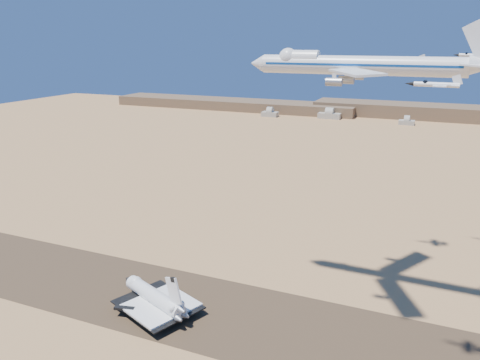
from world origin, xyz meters
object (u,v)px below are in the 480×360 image
at_px(chase_jet_a, 435,84).
at_px(chase_jet_e, 408,62).
at_px(crew_a, 154,320).
at_px(crew_b, 166,318).
at_px(chase_jet_f, 473,55).
at_px(crew_c, 163,325).
at_px(shuttle, 154,298).
at_px(carrier_747, 351,65).

bearing_deg(chase_jet_a, chase_jet_e, 102.05).
relative_size(chase_jet_a, chase_jet_e, 0.84).
height_order(crew_a, crew_b, crew_b).
bearing_deg(crew_a, chase_jet_f, -40.74).
relative_size(crew_c, chase_jet_e, 0.12).
relative_size(shuttle, crew_b, 21.89).
bearing_deg(crew_a, chase_jet_e, -36.38).
bearing_deg(crew_b, shuttle, 54.81).
relative_size(crew_a, chase_jet_f, 0.11).
distance_m(shuttle, chase_jet_f, 169.49).
xyz_separation_m(shuttle, chase_jet_a, (92.73, -5.14, 85.97)).
relative_size(carrier_747, chase_jet_e, 5.16).
xyz_separation_m(crew_c, chase_jet_e, (70.54, 92.21, 92.04)).
xyz_separation_m(crew_b, chase_jet_e, (71.90, 87.95, 92.08)).
distance_m(crew_a, crew_b, 4.45).
distance_m(carrier_747, crew_b, 115.85).
relative_size(crew_b, chase_jet_f, 0.12).
distance_m(crew_b, chase_jet_f, 169.89).
relative_size(crew_c, chase_jet_a, 0.14).
height_order(crew_a, chase_jet_f, chase_jet_f).
relative_size(crew_a, crew_b, 0.85).
bearing_deg(chase_jet_f, chase_jet_a, -90.01).
relative_size(shuttle, chase_jet_e, 2.46).
xyz_separation_m(chase_jet_a, chase_jet_e, (-12.98, 88.39, 1.82)).
bearing_deg(chase_jet_e, crew_a, -138.07).
height_order(carrier_747, chase_jet_e, carrier_747).
bearing_deg(shuttle, chase_jet_e, 68.66).
bearing_deg(crew_b, chase_jet_a, -94.59).
bearing_deg(crew_a, shuttle, 33.75).
distance_m(crew_a, crew_c, 4.98).
bearing_deg(crew_c, crew_a, 43.89).
relative_size(chase_jet_e, chase_jet_f, 1.11).
xyz_separation_m(crew_b, chase_jet_f, (97.62, 101.65, 94.86)).
bearing_deg(chase_jet_f, carrier_747, -117.35).
bearing_deg(chase_jet_a, carrier_747, 128.27).
bearing_deg(chase_jet_a, crew_a, -174.74).
relative_size(shuttle, carrier_747, 0.48).
xyz_separation_m(crew_c, chase_jet_a, (83.52, 3.82, 90.22)).
distance_m(chase_jet_e, chase_jet_f, 29.27).
xyz_separation_m(shuttle, crew_c, (9.22, -8.95, -4.25)).
bearing_deg(chase_jet_f, crew_c, -125.16).
distance_m(crew_b, crew_c, 4.47).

